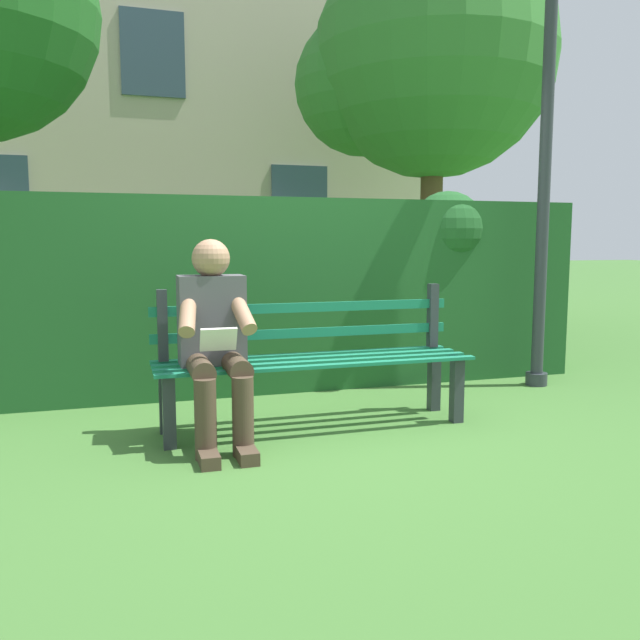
% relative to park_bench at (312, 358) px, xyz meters
% --- Properties ---
extents(ground, '(60.00, 60.00, 0.00)m').
position_rel_park_bench_xyz_m(ground, '(0.00, 0.06, -0.42)').
color(ground, '#3D6B2D').
extents(park_bench, '(1.95, 0.47, 0.87)m').
position_rel_park_bench_xyz_m(park_bench, '(0.00, 0.00, 0.00)').
color(park_bench, '#2D3338').
rests_on(park_bench, ground).
extents(person_seated, '(0.44, 0.73, 1.16)m').
position_rel_park_bench_xyz_m(person_seated, '(0.63, 0.16, 0.19)').
color(person_seated, '#4C4C51').
rests_on(person_seated, ground).
extents(hedge_backdrop, '(5.25, 0.77, 1.57)m').
position_rel_park_bench_xyz_m(hedge_backdrop, '(0.03, -1.21, 0.35)').
color(hedge_backdrop, '#1E5123').
rests_on(hedge_backdrop, ground).
extents(building_facade, '(8.71, 2.90, 6.18)m').
position_rel_park_bench_xyz_m(building_facade, '(0.54, -7.58, 2.67)').
color(building_facade, '#BCAD93').
rests_on(building_facade, ground).
extents(tree_far, '(3.13, 2.98, 4.92)m').
position_rel_park_bench_xyz_m(tree_far, '(-2.57, -3.80, 2.94)').
color(tree_far, brown).
rests_on(tree_far, ground).
extents(lamp_post, '(0.28, 0.28, 3.34)m').
position_rel_park_bench_xyz_m(lamp_post, '(-2.05, -0.55, 1.72)').
color(lamp_post, '#2D3338').
rests_on(lamp_post, ground).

